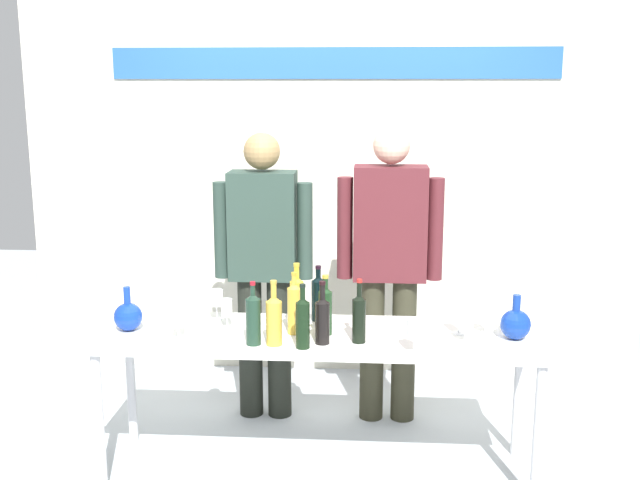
{
  "coord_description": "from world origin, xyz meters",
  "views": [
    {
      "loc": [
        0.26,
        -3.57,
        1.96
      ],
      "look_at": [
        0.0,
        0.15,
        1.19
      ],
      "focal_mm": 42.5,
      "sensor_mm": 36.0,
      "label": 1
    }
  ],
  "objects_px": {
    "decanter_blue_right": "(516,324)",
    "presenter_right": "(389,257)",
    "wine_glass_right_3": "(415,329)",
    "wine_bottle_7": "(303,321)",
    "wine_glass_right_1": "(466,324)",
    "decanter_blue_left": "(128,316)",
    "wine_bottle_1": "(253,318)",
    "wine_bottle_0": "(359,317)",
    "wine_bottle_4": "(318,297)",
    "wine_bottle_8": "(294,307)",
    "wine_glass_right_2": "(460,313)",
    "wine_glass_left_0": "(178,319)",
    "wine_bottle_5": "(297,299)",
    "wine_bottle_3": "(322,318)",
    "wine_glass_right_0": "(486,314)",
    "wine_glass_left_1": "(227,308)",
    "presenter_left": "(264,260)",
    "wine_glass_left_2": "(216,298)",
    "wine_bottle_2": "(274,318)",
    "wine_bottle_6": "(325,309)",
    "display_table": "(318,345)"
  },
  "relations": [
    {
      "from": "decanter_blue_right",
      "to": "presenter_right",
      "type": "xyz_separation_m",
      "value": [
        -0.59,
        0.7,
        0.16
      ]
    },
    {
      "from": "decanter_blue_left",
      "to": "wine_bottle_8",
      "type": "relative_size",
      "value": 0.73
    },
    {
      "from": "wine_bottle_6",
      "to": "wine_glass_left_1",
      "type": "height_order",
      "value": "wine_bottle_6"
    },
    {
      "from": "display_table",
      "to": "wine_glass_right_1",
      "type": "relative_size",
      "value": 17.69
    },
    {
      "from": "decanter_blue_right",
      "to": "wine_glass_left_0",
      "type": "bearing_deg",
      "value": -176.56
    },
    {
      "from": "wine_bottle_7",
      "to": "presenter_right",
      "type": "bearing_deg",
      "value": 64.83
    },
    {
      "from": "decanter_blue_right",
      "to": "wine_bottle_1",
      "type": "bearing_deg",
      "value": -172.65
    },
    {
      "from": "wine_bottle_1",
      "to": "wine_bottle_7",
      "type": "bearing_deg",
      "value": -7.88
    },
    {
      "from": "wine_bottle_7",
      "to": "wine_glass_left_2",
      "type": "distance_m",
      "value": 0.62
    },
    {
      "from": "wine_glass_left_0",
      "to": "wine_glass_right_0",
      "type": "xyz_separation_m",
      "value": [
        1.5,
        0.17,
        0.0
      ]
    },
    {
      "from": "decanter_blue_left",
      "to": "wine_bottle_2",
      "type": "relative_size",
      "value": 0.72
    },
    {
      "from": "wine_bottle_7",
      "to": "wine_glass_right_3",
      "type": "bearing_deg",
      "value": -2.03
    },
    {
      "from": "decanter_blue_right",
      "to": "wine_glass_right_3",
      "type": "relative_size",
      "value": 1.43
    },
    {
      "from": "decanter_blue_right",
      "to": "wine_glass_right_2",
      "type": "height_order",
      "value": "decanter_blue_right"
    },
    {
      "from": "wine_bottle_0",
      "to": "wine_glass_left_2",
      "type": "relative_size",
      "value": 1.91
    },
    {
      "from": "presenter_left",
      "to": "wine_bottle_1",
      "type": "bearing_deg",
      "value": -85.18
    },
    {
      "from": "wine_glass_left_0",
      "to": "wine_bottle_5",
      "type": "bearing_deg",
      "value": 23.69
    },
    {
      "from": "decanter_blue_right",
      "to": "wine_glass_left_0",
      "type": "relative_size",
      "value": 1.57
    },
    {
      "from": "wine_bottle_4",
      "to": "wine_glass_left_2",
      "type": "xyz_separation_m",
      "value": [
        -0.53,
        -0.03,
        -0.01
      ]
    },
    {
      "from": "wine_glass_right_1",
      "to": "wine_glass_right_3",
      "type": "height_order",
      "value": "wine_glass_right_3"
    },
    {
      "from": "decanter_blue_left",
      "to": "wine_bottle_2",
      "type": "distance_m",
      "value": 0.77
    },
    {
      "from": "wine_glass_left_2",
      "to": "wine_glass_right_3",
      "type": "distance_m",
      "value": 1.08
    },
    {
      "from": "wine_bottle_6",
      "to": "presenter_right",
      "type": "bearing_deg",
      "value": 64.68
    },
    {
      "from": "decanter_blue_left",
      "to": "wine_bottle_1",
      "type": "bearing_deg",
      "value": -13.79
    },
    {
      "from": "presenter_left",
      "to": "wine_bottle_5",
      "type": "height_order",
      "value": "presenter_left"
    },
    {
      "from": "wine_glass_left_0",
      "to": "wine_glass_right_0",
      "type": "height_order",
      "value": "wine_glass_left_0"
    },
    {
      "from": "decanter_blue_right",
      "to": "wine_glass_right_0",
      "type": "bearing_deg",
      "value": 148.97
    },
    {
      "from": "wine_bottle_7",
      "to": "wine_bottle_8",
      "type": "distance_m",
      "value": 0.21
    },
    {
      "from": "wine_bottle_5",
      "to": "wine_bottle_7",
      "type": "bearing_deg",
      "value": -79.74
    },
    {
      "from": "decanter_blue_right",
      "to": "wine_glass_right_0",
      "type": "relative_size",
      "value": 1.62
    },
    {
      "from": "wine_bottle_1",
      "to": "wine_glass_left_2",
      "type": "height_order",
      "value": "wine_bottle_1"
    },
    {
      "from": "wine_bottle_8",
      "to": "wine_glass_right_2",
      "type": "distance_m",
      "value": 0.81
    },
    {
      "from": "wine_bottle_8",
      "to": "wine_glass_right_2",
      "type": "xyz_separation_m",
      "value": [
        0.81,
        0.05,
        -0.03
      ]
    },
    {
      "from": "wine_bottle_7",
      "to": "wine_glass_right_3",
      "type": "relative_size",
      "value": 1.98
    },
    {
      "from": "presenter_left",
      "to": "wine_bottle_5",
      "type": "distance_m",
      "value": 0.61
    },
    {
      "from": "wine_bottle_7",
      "to": "wine_glass_right_2",
      "type": "height_order",
      "value": "wine_bottle_7"
    },
    {
      "from": "wine_bottle_0",
      "to": "wine_glass_left_2",
      "type": "height_order",
      "value": "wine_bottle_0"
    },
    {
      "from": "presenter_right",
      "to": "wine_glass_left_2",
      "type": "relative_size",
      "value": 10.64
    },
    {
      "from": "wine_bottle_3",
      "to": "wine_glass_right_3",
      "type": "relative_size",
      "value": 1.97
    },
    {
      "from": "wine_bottle_0",
      "to": "wine_bottle_4",
      "type": "height_order",
      "value": "wine_bottle_0"
    },
    {
      "from": "presenter_left",
      "to": "wine_bottle_2",
      "type": "relative_size",
      "value": 5.39
    },
    {
      "from": "wine_bottle_0",
      "to": "wine_glass_right_0",
      "type": "bearing_deg",
      "value": 15.61
    },
    {
      "from": "decanter_blue_right",
      "to": "wine_bottle_1",
      "type": "height_order",
      "value": "wine_bottle_1"
    },
    {
      "from": "wine_bottle_0",
      "to": "wine_glass_right_1",
      "type": "distance_m",
      "value": 0.51
    },
    {
      "from": "wine_bottle_5",
      "to": "wine_glass_left_1",
      "type": "xyz_separation_m",
      "value": [
        -0.35,
        -0.07,
        -0.04
      ]
    },
    {
      "from": "wine_bottle_3",
      "to": "wine_glass_right_0",
      "type": "height_order",
      "value": "wine_bottle_3"
    },
    {
      "from": "wine_glass_right_0",
      "to": "wine_glass_right_3",
      "type": "relative_size",
      "value": 0.88
    },
    {
      "from": "wine_bottle_8",
      "to": "wine_glass_right_3",
      "type": "height_order",
      "value": "wine_bottle_8"
    },
    {
      "from": "decanter_blue_left",
      "to": "wine_bottle_0",
      "type": "height_order",
      "value": "wine_bottle_0"
    },
    {
      "from": "wine_glass_left_2",
      "to": "wine_glass_right_1",
      "type": "relative_size",
      "value": 1.3
    }
  ]
}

